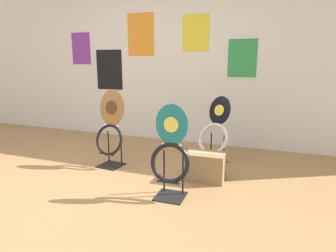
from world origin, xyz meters
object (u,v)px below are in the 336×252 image
object	(u,v)px
toilet_seat_display_woodgrain	(110,129)
toilet_seat_display_jazz_black	(215,133)
toilet_seat_display_teal_sax	(170,155)
storage_box	(205,166)

from	to	relation	value
toilet_seat_display_woodgrain	toilet_seat_display_jazz_black	xyz separation A→B (m)	(1.18, 0.57, -0.08)
toilet_seat_display_jazz_black	toilet_seat_display_teal_sax	bearing A→B (deg)	-98.78
toilet_seat_display_jazz_black	storage_box	world-z (taller)	toilet_seat_display_jazz_black
toilet_seat_display_woodgrain	storage_box	world-z (taller)	toilet_seat_display_woodgrain
toilet_seat_display_jazz_black	toilet_seat_display_woodgrain	bearing A→B (deg)	-154.22
toilet_seat_display_woodgrain	storage_box	size ratio (longest dim) A/B	2.23
toilet_seat_display_teal_sax	storage_box	xyz separation A→B (m)	(0.21, 0.55, -0.27)
toilet_seat_display_teal_sax	storage_box	bearing A→B (deg)	69.10
toilet_seat_display_jazz_black	storage_box	size ratio (longest dim) A/B	2.00
toilet_seat_display_woodgrain	toilet_seat_display_jazz_black	distance (m)	1.32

